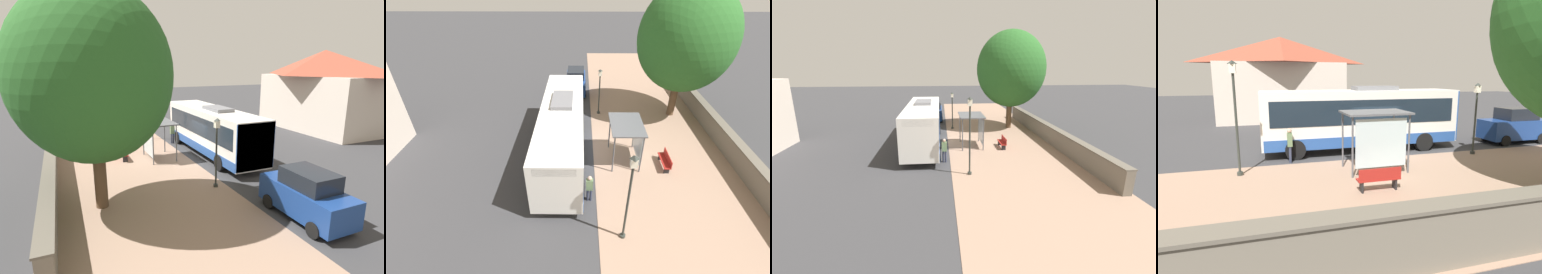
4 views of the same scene
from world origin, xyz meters
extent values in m
plane|color=#353538|center=(0.00, 0.00, 0.00)|extent=(120.00, 120.00, 0.00)
cube|color=#937560|center=(-4.50, 0.00, 0.01)|extent=(9.00, 44.00, 0.02)
cube|color=#6B6356|center=(-8.55, 0.00, 0.68)|extent=(0.50, 20.00, 1.35)
cube|color=#5B5449|center=(-8.55, 0.00, 1.39)|extent=(0.60, 20.00, 0.08)
cube|color=beige|center=(15.76, 3.95, 2.62)|extent=(6.29, 11.08, 5.25)
pyramid|color=brown|center=(15.76, 3.95, 6.43)|extent=(6.89, 11.68, 2.36)
cube|color=silver|center=(1.92, 0.49, 1.87)|extent=(2.46, 10.54, 2.83)
cube|color=black|center=(1.92, 0.49, 2.23)|extent=(2.50, 9.70, 1.25)
cube|color=#264C93|center=(1.92, 0.49, 0.73)|extent=(2.50, 10.33, 0.57)
cube|color=#264C93|center=(1.92, -4.74, 1.87)|extent=(2.50, 0.06, 2.72)
cube|color=black|center=(1.92, 5.72, 3.00)|extent=(1.85, 0.08, 0.40)
cube|color=slate|center=(1.92, -0.30, 3.39)|extent=(1.23, 2.32, 0.22)
cylinder|color=black|center=(0.77, 4.18, 0.50)|extent=(0.30, 1.00, 1.00)
cylinder|color=black|center=(3.08, 4.18, 0.50)|extent=(0.30, 1.00, 1.00)
cylinder|color=black|center=(0.77, -2.77, 0.50)|extent=(0.30, 1.00, 1.00)
cylinder|color=black|center=(3.08, -2.77, 0.50)|extent=(0.30, 1.00, 1.00)
cylinder|color=#515459|center=(-1.03, -0.17, 1.24)|extent=(0.08, 0.08, 2.48)
cylinder|color=#515459|center=(-1.03, 2.26, 1.24)|extent=(0.08, 0.08, 2.48)
cylinder|color=#515459|center=(-2.61, -0.17, 1.24)|extent=(0.08, 0.08, 2.48)
cylinder|color=#515459|center=(-2.61, 2.26, 1.24)|extent=(0.08, 0.08, 2.48)
cube|color=#515459|center=(-1.82, 1.04, 2.52)|extent=(1.88, 2.73, 0.08)
cube|color=silver|center=(-2.59, 1.04, 1.36)|extent=(0.03, 2.18, 1.98)
cylinder|color=#2D3347|center=(0.29, 4.46, 0.39)|extent=(0.12, 0.12, 0.78)
cylinder|color=#2D3347|center=(0.45, 4.46, 0.39)|extent=(0.12, 0.12, 0.78)
cube|color=#59724C|center=(0.37, 4.46, 1.10)|extent=(0.34, 0.22, 0.63)
sphere|color=tan|center=(0.37, 4.46, 1.52)|extent=(0.22, 0.22, 0.22)
cube|color=maroon|center=(-4.16, 1.75, 0.45)|extent=(0.40, 1.56, 0.06)
cube|color=maroon|center=(-4.33, 1.75, 0.68)|extent=(0.04, 1.56, 0.40)
cube|color=black|center=(-4.16, 1.13, 0.23)|extent=(0.32, 0.06, 0.45)
cube|color=black|center=(-4.16, 2.38, 0.23)|extent=(0.32, 0.06, 0.45)
cylinder|color=#2D332D|center=(-1.07, 6.61, 0.08)|extent=(0.24, 0.24, 0.16)
cylinder|color=#2D332D|center=(-1.07, 6.61, 2.06)|extent=(0.10, 0.10, 4.12)
cube|color=silver|center=(-1.07, 6.61, 4.30)|extent=(0.24, 0.24, 0.35)
pyramid|color=#2D332D|center=(-1.07, 6.61, 4.54)|extent=(0.28, 0.28, 0.14)
cylinder|color=#2D332D|center=(-0.62, -4.89, 0.08)|extent=(0.24, 0.24, 0.16)
cylinder|color=#2D332D|center=(-0.62, -4.89, 1.60)|extent=(0.10, 0.10, 3.20)
cube|color=silver|center=(-0.62, -4.89, 3.38)|extent=(0.24, 0.24, 0.35)
pyramid|color=#2D332D|center=(-0.62, -4.89, 3.62)|extent=(0.28, 0.28, 0.14)
cube|color=navy|center=(1.29, -9.25, 0.85)|extent=(1.76, 4.06, 1.15)
cube|color=black|center=(1.29, -9.36, 1.78)|extent=(1.50, 2.11, 0.71)
cylinder|color=black|center=(0.46, -7.94, 0.32)|extent=(0.22, 0.64, 0.64)
cylinder|color=black|center=(2.12, -7.94, 0.32)|extent=(0.22, 0.64, 0.64)
cylinder|color=black|center=(0.46, -10.57, 0.32)|extent=(0.22, 0.64, 0.64)
cylinder|color=black|center=(2.12, -10.57, 0.32)|extent=(0.22, 0.64, 0.64)
camera|label=1|loc=(-7.71, -17.88, 6.35)|focal=28.00mm
camera|label=2|loc=(0.85, 13.66, 10.12)|focal=24.00mm
camera|label=3|loc=(0.57, 20.62, 6.30)|focal=24.00mm
camera|label=4|loc=(-13.59, 5.43, 3.96)|focal=28.00mm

